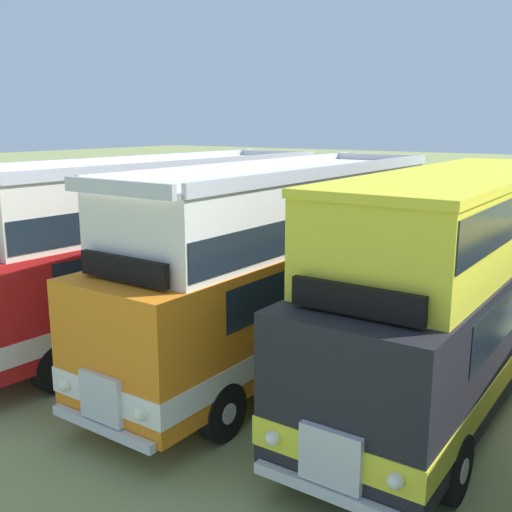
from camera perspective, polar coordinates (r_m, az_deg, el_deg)
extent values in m
cube|color=red|center=(16.03, -9.02, -0.96)|extent=(3.06, 11.39, 2.30)
cube|color=silver|center=(16.18, -8.95, -3.03)|extent=(3.10, 11.43, 0.44)
cube|color=#19232D|center=(16.17, -8.07, 1.36)|extent=(2.97, 8.99, 0.76)
cube|color=silver|center=(15.87, -8.60, 5.89)|extent=(2.92, 10.48, 1.50)
cube|color=silver|center=(19.34, 1.50, 9.56)|extent=(2.40, 0.22, 0.24)
cube|color=silver|center=(14.96, -5.47, 8.65)|extent=(0.62, 10.37, 0.24)
cube|color=silver|center=(16.69, -11.59, 8.85)|extent=(0.62, 10.37, 0.24)
cube|color=#19232D|center=(15.91, -8.57, 4.81)|extent=(2.95, 10.39, 0.64)
cylinder|color=black|center=(13.13, -18.33, -9.94)|extent=(0.33, 1.05, 1.04)
cylinder|color=silver|center=(13.01, -17.95, -10.12)|extent=(0.04, 0.36, 0.36)
cylinder|color=black|center=(18.40, 2.30, -2.85)|extent=(0.33, 1.05, 1.04)
cylinder|color=silver|center=(18.32, 2.69, -2.93)|extent=(0.04, 0.36, 0.36)
cylinder|color=black|center=(19.78, -3.14, -1.77)|extent=(0.33, 1.05, 1.04)
cylinder|color=silver|center=(19.87, -3.47, -1.71)|extent=(0.04, 0.36, 0.36)
cube|color=orange|center=(13.85, 2.76, -2.96)|extent=(2.58, 10.80, 2.30)
cube|color=white|center=(14.02, 2.74, -5.33)|extent=(2.62, 10.84, 0.44)
cube|color=#19232D|center=(14.03, 3.66, -0.24)|extent=(2.59, 8.40, 0.76)
cube|color=#19232D|center=(9.77, -14.32, -6.01)|extent=(2.20, 0.12, 0.90)
cube|color=silver|center=(10.17, -14.42, -12.87)|extent=(0.90, 0.13, 0.80)
cube|color=silver|center=(10.37, -14.39, -15.42)|extent=(2.30, 0.16, 0.16)
sphere|color=#EAEACC|center=(9.55, -10.83, -14.42)|extent=(0.22, 0.22, 0.22)
sphere|color=#EAEACC|center=(10.81, -17.63, -11.49)|extent=(0.22, 0.22, 0.22)
cube|color=white|center=(13.68, 3.41, 4.96)|extent=(2.47, 9.90, 1.50)
cube|color=silver|center=(9.63, -12.99, 6.29)|extent=(2.40, 0.12, 0.24)
cube|color=silver|center=(17.52, 11.22, 9.03)|extent=(2.40, 0.12, 0.24)
cube|color=silver|center=(13.01, 7.99, 8.02)|extent=(0.17, 9.89, 0.24)
cube|color=silver|center=(14.26, -0.69, 8.52)|extent=(0.17, 9.89, 0.24)
cube|color=#19232D|center=(13.72, 3.39, 3.72)|extent=(2.51, 9.80, 0.64)
cube|color=black|center=(9.88, -12.41, -1.19)|extent=(1.90, 0.13, 0.40)
cylinder|color=black|center=(10.75, -3.18, -14.44)|extent=(0.29, 1.04, 1.04)
cylinder|color=silver|center=(10.67, -2.53, -14.66)|extent=(0.02, 0.36, 0.36)
cylinder|color=black|center=(12.18, -11.88, -11.34)|extent=(0.29, 1.04, 1.04)
cylinder|color=silver|center=(12.28, -12.36, -11.16)|extent=(0.02, 0.36, 0.36)
cylinder|color=black|center=(16.76, 12.71, -4.71)|extent=(0.29, 1.04, 1.04)
cylinder|color=silver|center=(16.70, 13.19, -4.79)|extent=(0.02, 0.36, 0.36)
cylinder|color=black|center=(17.71, 5.83, -3.53)|extent=(0.29, 1.04, 1.04)
cylinder|color=silver|center=(17.78, 5.41, -3.45)|extent=(0.02, 0.36, 0.36)
cube|color=black|center=(12.39, 17.93, -5.45)|extent=(2.51, 9.81, 2.30)
cube|color=yellow|center=(12.58, 17.75, -8.06)|extent=(2.55, 9.85, 0.44)
cube|color=#19232D|center=(12.59, 18.65, -2.37)|extent=(2.54, 7.41, 0.76)
cube|color=#19232D|center=(7.90, 7.64, -10.23)|extent=(2.20, 0.10, 0.90)
cube|color=silver|center=(8.38, 7.02, -18.40)|extent=(0.90, 0.12, 0.80)
cube|color=silver|center=(8.62, 6.83, -21.34)|extent=(2.30, 0.14, 0.16)
sphere|color=#EAEACC|center=(8.06, 13.01, -20.00)|extent=(0.22, 0.22, 0.22)
sphere|color=#EAEACC|center=(8.76, 1.55, -16.82)|extent=(0.22, 0.22, 0.22)
cube|color=yellow|center=(12.20, 18.88, 3.40)|extent=(2.41, 8.91, 1.50)
cube|color=yellow|center=(12.10, 19.15, 7.23)|extent=(2.47, 9.01, 0.14)
cube|color=#19232D|center=(12.16, 18.98, 4.79)|extent=(2.45, 8.81, 0.68)
cube|color=black|center=(8.07, 9.40, -4.15)|extent=(1.90, 0.12, 0.40)
cylinder|color=black|center=(9.65, 18.19, -18.47)|extent=(0.28, 1.04, 1.04)
cylinder|color=silver|center=(9.62, 19.09, -18.65)|extent=(0.02, 0.36, 0.36)
cylinder|color=black|center=(10.40, 5.54, -15.47)|extent=(0.28, 1.04, 1.04)
cylinder|color=silver|center=(10.46, 4.80, -15.27)|extent=(0.02, 0.36, 0.36)
cylinder|color=black|center=(15.89, 17.00, -5.91)|extent=(0.28, 1.04, 1.04)
cylinder|color=silver|center=(15.93, 16.49, -5.82)|extent=(0.02, 0.36, 0.36)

